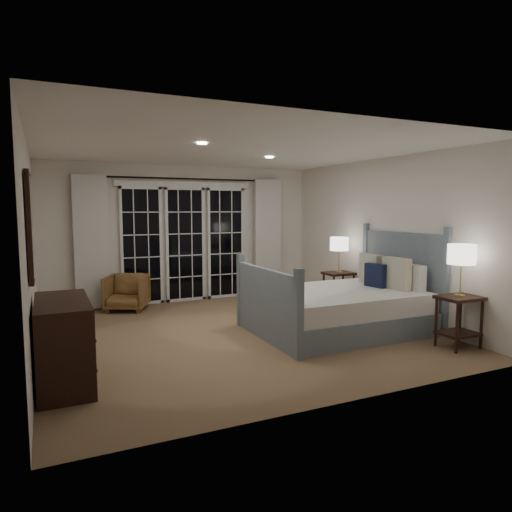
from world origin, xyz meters
name	(u,v)px	position (x,y,z in m)	size (l,w,h in m)	color
floor	(237,333)	(0.00, 0.00, 0.00)	(5.00, 5.00, 0.00)	olive
ceiling	(236,149)	(0.00, 0.00, 2.50)	(5.00, 5.00, 0.00)	white
wall_left	(31,250)	(-2.50, 0.00, 1.25)	(0.02, 5.00, 2.50)	white
wall_right	(382,238)	(2.50, 0.00, 1.25)	(0.02, 5.00, 2.50)	white
wall_back	(185,234)	(0.00, 2.50, 1.25)	(5.00, 0.02, 2.50)	white
wall_front	(347,263)	(0.00, -2.50, 1.25)	(5.00, 0.02, 2.50)	white
french_doors	(185,242)	(0.00, 2.46, 1.09)	(2.50, 0.04, 2.20)	black
curtain_rod	(185,179)	(0.00, 2.40, 2.25)	(0.03, 0.03, 3.50)	black
curtain_left	(91,242)	(-1.65, 2.38, 1.15)	(0.55, 0.10, 2.25)	silver
curtain_right	(267,237)	(1.65, 2.38, 1.15)	(0.55, 0.10, 2.25)	silver
downlight_a	(269,157)	(0.80, 0.60, 2.49)	(0.12, 0.12, 0.01)	white
downlight_b	(202,143)	(-0.60, -0.40, 2.49)	(0.12, 0.12, 0.01)	white
bed	(342,306)	(1.41, -0.48, 0.34)	(2.33, 1.68, 1.36)	slate
nightstand_left	(459,314)	(2.24, -1.76, 0.42)	(0.50, 0.40, 0.65)	black
nightstand_right	(339,285)	(2.20, 0.73, 0.41)	(0.48, 0.39, 0.63)	black
lamp_left	(462,255)	(2.24, -1.76, 1.16)	(0.33, 0.33, 0.64)	tan
lamp_right	(339,244)	(2.20, 0.73, 1.11)	(0.31, 0.31, 0.60)	tan
armchair	(127,292)	(-1.13, 2.10, 0.30)	(0.65, 0.67, 0.61)	brown
dresser	(63,342)	(-2.23, -0.97, 0.42)	(0.50, 1.18, 0.83)	black
mirror	(31,227)	(-2.47, -0.97, 1.55)	(0.05, 0.85, 1.00)	black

